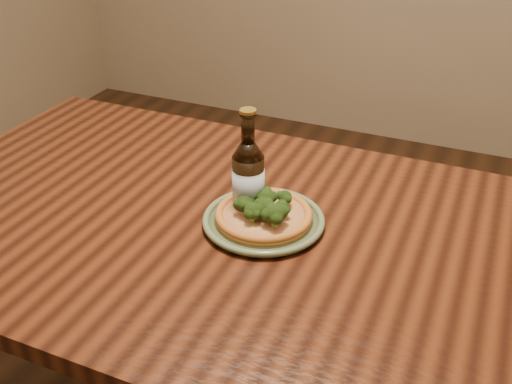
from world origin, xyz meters
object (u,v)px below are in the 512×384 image
at_px(pizza, 264,213).
at_px(beer_bottle, 248,179).
at_px(table, 245,262).
at_px(plate, 264,220).

bearing_deg(pizza, beer_bottle, 155.75).
bearing_deg(beer_bottle, table, -57.75).
relative_size(table, pizza, 7.82).
relative_size(plate, beer_bottle, 1.04).
relative_size(plate, pizza, 1.26).
distance_m(plate, beer_bottle, 0.09).
bearing_deg(beer_bottle, plate, -3.43).
bearing_deg(pizza, table, -150.65).
height_order(plate, beer_bottle, beer_bottle).
xyz_separation_m(table, beer_bottle, (-0.01, 0.04, 0.18)).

